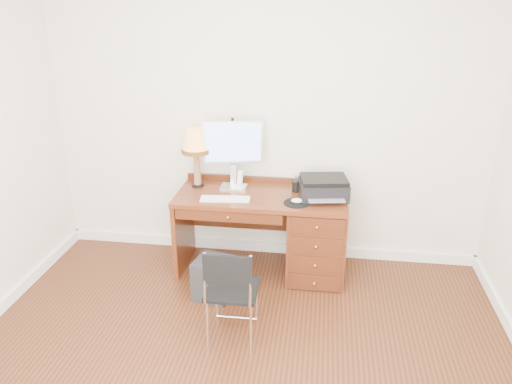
# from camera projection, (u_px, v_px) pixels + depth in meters

# --- Properties ---
(ground) EXTENTS (4.00, 4.00, 0.00)m
(ground) POSITION_uv_depth(u_px,v_px,m) (234.00, 374.00, 3.39)
(ground) COLOR #381A0C
(ground) RESTS_ON ground
(room_shell) EXTENTS (4.00, 4.00, 4.00)m
(room_shell) POSITION_uv_depth(u_px,v_px,m) (249.00, 312.00, 3.95)
(room_shell) COLOR white
(room_shell) RESTS_ON ground
(desk) EXTENTS (1.50, 0.67, 0.75)m
(desk) POSITION_uv_depth(u_px,v_px,m) (297.00, 231.00, 4.48)
(desk) COLOR #622914
(desk) RESTS_ON ground
(monitor) EXTENTS (0.53, 0.22, 0.62)m
(monitor) POSITION_uv_depth(u_px,v_px,m) (234.00, 146.00, 4.42)
(monitor) COLOR silver
(monitor) RESTS_ON desk
(keyboard) EXTENTS (0.43, 0.16, 0.02)m
(keyboard) POSITION_uv_depth(u_px,v_px,m) (225.00, 199.00, 4.27)
(keyboard) COLOR white
(keyboard) RESTS_ON desk
(mouse_pad) EXTENTS (0.22, 0.22, 0.04)m
(mouse_pad) POSITION_uv_depth(u_px,v_px,m) (297.00, 202.00, 4.20)
(mouse_pad) COLOR black
(mouse_pad) RESTS_ON desk
(printer) EXTENTS (0.45, 0.38, 0.18)m
(printer) POSITION_uv_depth(u_px,v_px,m) (324.00, 188.00, 4.30)
(printer) COLOR black
(printer) RESTS_ON desk
(leg_lamp) EXTENTS (0.26, 0.26, 0.54)m
(leg_lamp) POSITION_uv_depth(u_px,v_px,m) (196.00, 144.00, 4.43)
(leg_lamp) COLOR black
(leg_lamp) RESTS_ON desk
(phone) EXTENTS (0.10, 0.10, 0.17)m
(phone) POSITION_uv_depth(u_px,v_px,m) (240.00, 183.00, 4.49)
(phone) COLOR white
(phone) RESTS_ON desk
(pen_cup) EXTENTS (0.08, 0.08, 0.10)m
(pen_cup) POSITION_uv_depth(u_px,v_px,m) (296.00, 186.00, 4.44)
(pen_cup) COLOR black
(pen_cup) RESTS_ON desk
(chair) EXTENTS (0.37, 0.38, 0.78)m
(chair) POSITION_uv_depth(u_px,v_px,m) (231.00, 286.00, 3.52)
(chair) COLOR black
(chair) RESTS_ON ground
(equipment_box) EXTENTS (0.35, 0.35, 0.34)m
(equipment_box) POSITION_uv_depth(u_px,v_px,m) (213.00, 278.00, 4.19)
(equipment_box) COLOR black
(equipment_box) RESTS_ON ground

